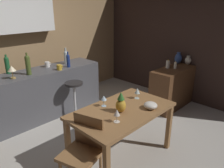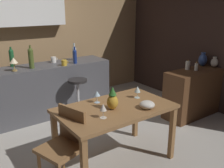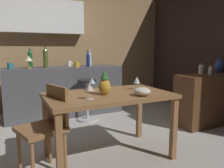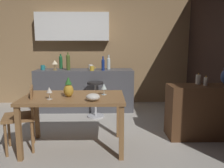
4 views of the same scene
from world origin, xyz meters
name	(u,v)px [view 3 (image 3 of 4)]	position (x,y,z in m)	size (l,w,h in m)	color
ground_plane	(91,142)	(0.00, 0.00, 0.00)	(9.00, 9.00, 0.00)	#B7B2A8
wall_kitchen_back	(52,40)	(-0.06, 2.08, 1.41)	(5.20, 0.33, 2.60)	#9E7A51
wall_side_right	(214,45)	(2.55, 0.30, 1.30)	(0.10, 4.40, 2.60)	#33231E
dining_table	(109,102)	(0.05, -0.46, 0.65)	(1.36, 0.80, 0.74)	olive
kitchen_counter	(65,91)	(0.01, 1.41, 0.45)	(2.10, 0.60, 0.90)	#4C4C51
sideboard_cabinet	(208,99)	(2.00, -0.12, 0.41)	(1.10, 0.44, 0.82)	#56351E
chair_near_window	(47,125)	(-0.63, -0.49, 0.49)	(0.50, 0.50, 0.87)	olive
bar_stool	(87,99)	(0.27, 0.89, 0.38)	(0.34, 0.34, 0.71)	#262323
wine_glass_left	(92,81)	(-0.05, -0.22, 0.85)	(0.08, 0.08, 0.15)	silver
wine_glass_right	(137,80)	(0.46, -0.38, 0.85)	(0.08, 0.08, 0.16)	silver
wine_glass_center	(89,88)	(-0.23, -0.63, 0.86)	(0.07, 0.07, 0.16)	silver
pineapple_centerpiece	(105,84)	(-0.01, -0.49, 0.86)	(0.13, 0.13, 0.27)	gold
fruit_bowl	(142,91)	(0.33, -0.71, 0.78)	(0.18, 0.18, 0.09)	beige
wine_bottle_cobalt	(88,59)	(0.42, 1.24, 1.04)	(0.07, 0.07, 0.30)	navy
wine_bottle_green	(30,58)	(-0.54, 1.64, 1.06)	(0.08, 0.08, 0.33)	#1E592D
wine_bottle_olive	(46,57)	(-0.32, 1.33, 1.08)	(0.08, 0.08, 0.37)	#475623
wine_bottle_clear	(90,58)	(0.54, 1.49, 1.04)	(0.08, 0.08, 0.32)	silver
cup_white	(69,64)	(0.14, 1.53, 0.95)	(0.13, 0.09, 0.10)	white
cup_mustard	(77,65)	(0.19, 1.19, 0.95)	(0.13, 0.09, 0.10)	gold
cup_teal	(10,66)	(-0.88, 1.40, 0.95)	(0.12, 0.09, 0.10)	teal
counter_lamp	(29,59)	(-0.60, 1.30, 1.06)	(0.13, 0.13, 0.21)	#A58447
pillar_candle_tall	(201,69)	(1.93, 0.00, 0.89)	(0.08, 0.08, 0.17)	white
pillar_candle_short	(210,71)	(1.99, -0.13, 0.88)	(0.06, 0.06, 0.15)	white
vase_ceramic_blue	(219,66)	(2.37, 0.01, 0.94)	(0.15, 0.15, 0.25)	#334C8C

